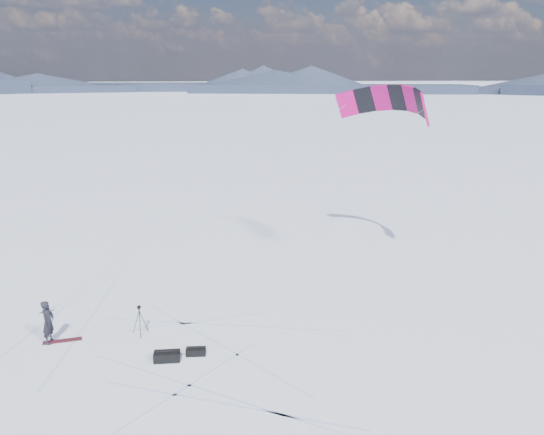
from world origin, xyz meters
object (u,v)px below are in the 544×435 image
object	(u,v)px
gear_bag_a	(167,356)
gear_bag_b	(196,351)
tripod	(140,316)
snowboard	(63,341)
snowkiter	(51,342)

from	to	relation	value
gear_bag_a	gear_bag_b	world-z (taller)	gear_bag_a
tripod	gear_bag_a	world-z (taller)	tripod
gear_bag_a	gear_bag_b	bearing A→B (deg)	17.61
snowboard	tripod	world-z (taller)	tripod
snowkiter	snowboard	world-z (taller)	snowkiter
tripod	gear_bag_a	bearing A→B (deg)	-97.60
snowkiter	tripod	xyz separation A→B (m)	(3.27, -0.16, 0.76)
snowboard	gear_bag_a	size ratio (longest dim) A/B	1.44
gear_bag_a	snowkiter	bearing A→B (deg)	158.51
tripod	gear_bag_b	xyz separation A→B (m)	(1.87, -2.11, -0.62)
snowkiter	gear_bag_a	size ratio (longest dim) A/B	1.74
tripod	gear_bag_a	distance (m)	2.48
snowkiter	tripod	bearing A→B (deg)	-74.14
gear_bag_b	gear_bag_a	bearing A→B (deg)	-160.30
gear_bag_b	tripod	bearing A→B (deg)	142.68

